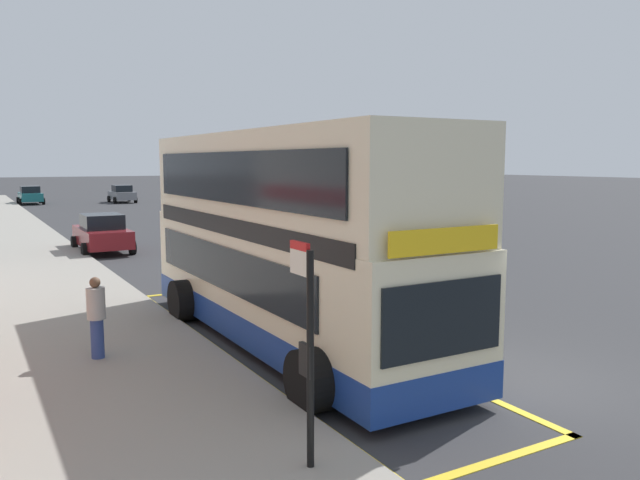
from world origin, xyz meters
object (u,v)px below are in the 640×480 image
(parked_car_teal_behind, at_px, (30,195))
(bus_stop_sign, at_px, (307,337))
(double_decker_bus, at_px, (284,246))
(parked_car_grey_across, at_px, (122,194))
(parked_car_maroon_ahead, at_px, (102,233))
(pedestrian_waiting_near_sign, at_px, (96,315))

(parked_car_teal_behind, bearing_deg, bus_stop_sign, -89.82)
(bus_stop_sign, xyz_separation_m, parked_car_teal_behind, (1.94, 55.51, -0.94))
(double_decker_bus, bearing_deg, parked_car_grey_across, 81.47)
(parked_car_teal_behind, relative_size, parked_car_grey_across, 1.00)
(parked_car_teal_behind, distance_m, parked_car_maroon_ahead, 34.50)
(double_decker_bus, bearing_deg, pedestrian_waiting_near_sign, 174.52)
(bus_stop_sign, relative_size, parked_car_maroon_ahead, 0.65)
(bus_stop_sign, relative_size, pedestrian_waiting_near_sign, 1.76)
(double_decker_bus, bearing_deg, parked_car_teal_behind, 90.45)
(parked_car_teal_behind, bearing_deg, parked_car_grey_across, -10.88)
(parked_car_maroon_ahead, xyz_separation_m, pedestrian_waiting_near_sign, (-3.02, -15.38, 0.17))
(bus_stop_sign, bearing_deg, pedestrian_waiting_near_sign, 104.19)
(bus_stop_sign, distance_m, pedestrian_waiting_near_sign, 5.85)
(parked_car_grey_across, bearing_deg, pedestrian_waiting_near_sign, -100.84)
(parked_car_grey_across, relative_size, parked_car_maroon_ahead, 1.00)
(parked_car_teal_behind, height_order, pedestrian_waiting_near_sign, pedestrian_waiting_near_sign)
(parked_car_teal_behind, distance_m, parked_car_grey_across, 7.86)
(parked_car_maroon_ahead, relative_size, pedestrian_waiting_near_sign, 2.72)
(parked_car_grey_across, distance_m, pedestrian_waiting_near_sign, 49.35)
(parked_car_teal_behind, height_order, parked_car_maroon_ahead, same)
(double_decker_bus, relative_size, parked_car_teal_behind, 2.40)
(bus_stop_sign, height_order, pedestrian_waiting_near_sign, bus_stop_sign)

